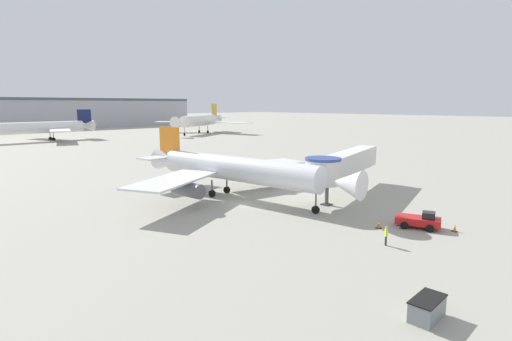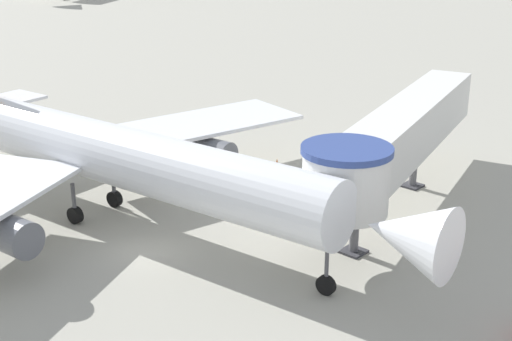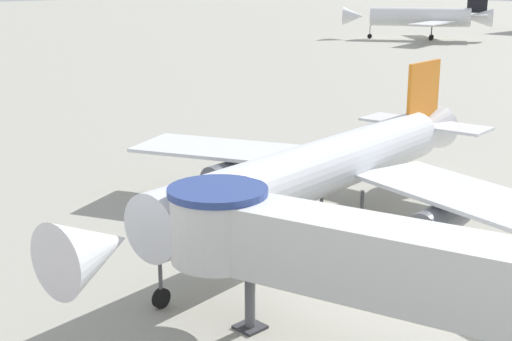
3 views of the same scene
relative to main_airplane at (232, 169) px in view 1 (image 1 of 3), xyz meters
name	(u,v)px [view 1 (image 1 of 3)]	position (x,y,z in m)	size (l,w,h in m)	color
ground_plane	(246,203)	(-0.78, -3.45, -3.67)	(800.00, 800.00, 0.00)	#9E9B8E
main_airplane	(232,169)	(0.00, 0.00, 0.00)	(29.55, 32.34, 8.60)	silver
jet_bridge	(343,164)	(10.90, -9.34, 0.48)	(20.77, 8.24, 5.83)	silver
pushback_tug_red	(419,220)	(4.60, -22.31, -2.93)	(3.31, 4.53, 1.65)	red
service_container_gray	(427,308)	(-11.51, -29.79, -3.05)	(2.57, 1.37, 1.22)	gray
traffic_cone_apron_front	(455,228)	(5.84, -25.18, -3.31)	(0.46, 0.46, 0.75)	black
traffic_cone_starboard_wing	(293,183)	(11.73, -0.39, -3.30)	(0.46, 0.46, 0.76)	black
traffic_cone_near_nose	(379,224)	(1.68, -19.65, -3.26)	(0.51, 0.51, 0.84)	black
ground_crew_marshaller	(386,234)	(-2.25, -22.45, -2.71)	(0.36, 0.36, 1.67)	#1E2338
background_jet_navy_tail	(43,127)	(8.62, 102.93, 0.75)	(36.03, 34.37, 10.02)	white
background_jet_gold_tail	(201,120)	(65.47, 94.56, 1.57)	(36.45, 39.21, 12.04)	white
terminal_building	(18,114)	(18.71, 171.55, 3.75)	(173.10, 21.16, 14.82)	#A8A8B2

